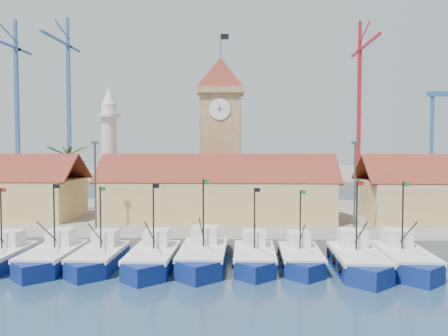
{
  "coord_description": "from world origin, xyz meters",
  "views": [
    {
      "loc": [
        3.35,
        -37.66,
        10.39
      ],
      "look_at": [
        0.78,
        18.0,
        7.56
      ],
      "focal_mm": 40.0,
      "sensor_mm": 36.0,
      "label": 1
    }
  ],
  "objects": [
    {
      "name": "ground",
      "position": [
        0.0,
        0.0,
        0.0
      ],
      "size": [
        400.0,
        400.0,
        0.0
      ],
      "primitive_type": "plane",
      "color": "#1B3048",
      "rests_on": "ground"
    },
    {
      "name": "quay",
      "position": [
        0.0,
        24.0,
        0.75
      ],
      "size": [
        140.0,
        32.0,
        1.5
      ],
      "primitive_type": "cube",
      "color": "gray",
      "rests_on": "ground"
    },
    {
      "name": "terminal",
      "position": [
        0.0,
        110.0,
        1.0
      ],
      "size": [
        240.0,
        80.0,
        2.0
      ],
      "primitive_type": "cube",
      "color": "gray",
      "rests_on": "ground"
    },
    {
      "name": "boat_2",
      "position": [
        -12.83,
        2.33,
        0.76
      ],
      "size": [
        3.55,
        9.71,
        7.35
      ],
      "color": "navy",
      "rests_on": "ground"
    },
    {
      "name": "boat_3",
      "position": [
        -8.94,
        2.54,
        0.73
      ],
      "size": [
        3.43,
        9.39,
        7.1
      ],
      "color": "navy",
      "rests_on": "ground"
    },
    {
      "name": "boat_4",
      "position": [
        -4.4,
        2.21,
        0.77
      ],
      "size": [
        3.58,
        9.81,
        7.43
      ],
      "color": "navy",
      "rests_on": "ground"
    },
    {
      "name": "boat_5",
      "position": [
        -0.32,
        2.97,
        0.8
      ],
      "size": [
        3.75,
        10.28,
        7.78
      ],
      "color": "navy",
      "rests_on": "ground"
    },
    {
      "name": "boat_6",
      "position": [
        3.99,
        3.21,
        0.72
      ],
      "size": [
        3.38,
        9.25,
        7.0
      ],
      "color": "navy",
      "rests_on": "ground"
    },
    {
      "name": "boat_7",
      "position": [
        7.84,
        3.38,
        0.7
      ],
      "size": [
        3.28,
        9.0,
        6.81
      ],
      "color": "navy",
      "rests_on": "ground"
    },
    {
      "name": "boat_8",
      "position": [
        12.29,
        2.19,
        0.8
      ],
      "size": [
        3.73,
        10.21,
        7.72
      ],
      "color": "navy",
      "rests_on": "ground"
    },
    {
      "name": "boat_9",
      "position": [
        16.19,
        2.87,
        0.79
      ],
      "size": [
        3.67,
        10.05,
        7.6
      ],
      "color": "navy",
      "rests_on": "ground"
    },
    {
      "name": "hall_center",
      "position": [
        0.0,
        20.0,
        3.99
      ],
      "size": [
        27.04,
        10.13,
        7.61
      ],
      "color": "#D5BB75",
      "rests_on": "quay"
    },
    {
      "name": "clock_tower",
      "position": [
        0.0,
        26.0,
        11.96
      ],
      "size": [
        5.8,
        5.8,
        22.7
      ],
      "color": "tan",
      "rests_on": "quay"
    },
    {
      "name": "minaret",
      "position": [
        -15.0,
        28.0,
        9.73
      ],
      "size": [
        3.0,
        3.0,
        16.3
      ],
      "color": "silver",
      "rests_on": "quay"
    },
    {
      "name": "palm_tree",
      "position": [
        -20.0,
        26.0,
        6.25
      ],
      "size": [
        5.6,
        5.03,
        8.39
      ],
      "color": "brown",
      "rests_on": "quay"
    },
    {
      "name": "lamp_posts",
      "position": [
        0.5,
        12.0,
        6.48
      ],
      "size": [
        80.7,
        0.25,
        9.03
      ],
      "color": "#3F3F44",
      "rests_on": "quay"
    },
    {
      "name": "crane_blue_far",
      "position": [
        -62.18,
        100.55,
        26.0
      ],
      "size": [
        1.0,
        33.16,
        43.17
      ],
      "color": "#325C9A",
      "rests_on": "terminal"
    },
    {
      "name": "crane_blue_near",
      "position": [
        -49.35,
        107.11,
        26.66
      ],
      "size": [
        1.0,
        29.26,
        45.0
      ],
      "color": "#325C9A",
      "rests_on": "terminal"
    },
    {
      "name": "crane_red_right",
      "position": [
        34.85,
        103.78,
        25.4
      ],
      "size": [
        1.0,
        31.43,
        42.34
      ],
      "color": "#A71920",
      "rests_on": "terminal"
    }
  ]
}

